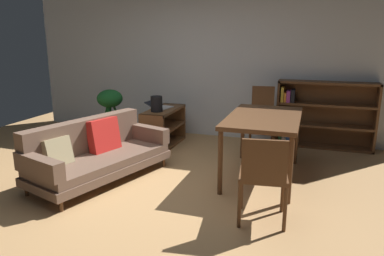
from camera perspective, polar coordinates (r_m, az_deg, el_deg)
ground_plane at (r=4.29m, az=-7.36°, el=-10.00°), size 8.16×8.16×0.00m
back_wall_panel at (r=6.46m, az=2.84°, el=10.66°), size 6.80×0.10×2.70m
fabric_couch at (r=4.70m, az=-14.90°, el=-3.70°), size 1.26×1.94×0.74m
media_console at (r=5.95m, az=-4.46°, el=0.15°), size 0.40×1.01×0.61m
open_laptop at (r=5.99m, az=-5.07°, el=3.44°), size 0.44×0.38×0.10m
desk_speaker at (r=5.66m, az=-5.60°, el=3.79°), size 0.18×0.18×0.24m
potted_floor_plant at (r=6.10m, az=-12.69°, el=2.41°), size 0.41×0.44×0.91m
dining_table at (r=4.56m, az=11.23°, el=0.93°), size 0.86×1.44×0.80m
dining_chair_near at (r=3.48m, az=11.16°, el=-7.07°), size 0.51×0.49×0.87m
dining_chair_far at (r=5.77m, az=11.00°, el=2.00°), size 0.44×0.45×0.99m
bookshelf at (r=6.17m, az=19.43°, el=2.00°), size 1.50×0.28×1.07m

